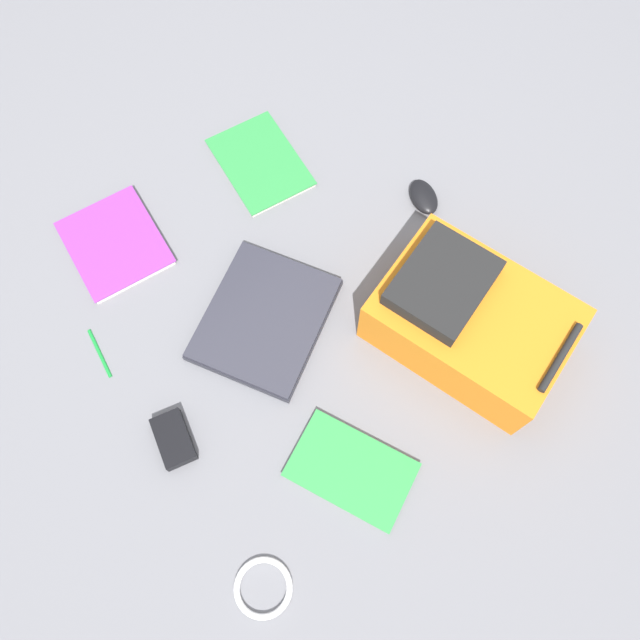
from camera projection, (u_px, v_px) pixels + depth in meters
ground_plane at (299, 316)px, 1.53m from camera, size 3.50×3.50×0.00m
backpack at (469, 320)px, 1.43m from camera, size 0.40×0.49×0.20m
laptop at (265, 319)px, 1.51m from camera, size 0.42×0.40×0.03m
book_red at (351, 470)px, 1.39m from camera, size 0.26×0.31×0.02m
book_blue at (115, 244)px, 1.59m from camera, size 0.25×0.28×0.02m
book_comic at (260, 163)px, 1.69m from camera, size 0.23×0.30×0.02m
computer_mouse at (424, 197)px, 1.64m from camera, size 0.10×0.12×0.03m
cable_coil at (263, 588)px, 1.30m from camera, size 0.12×0.12×0.01m
power_brick at (174, 439)px, 1.40m from camera, size 0.10×0.13×0.03m
pen_black at (99, 353)px, 1.49m from camera, size 0.03×0.13×0.01m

